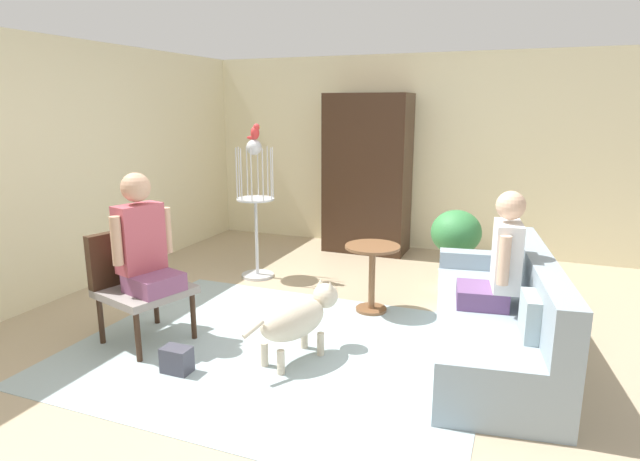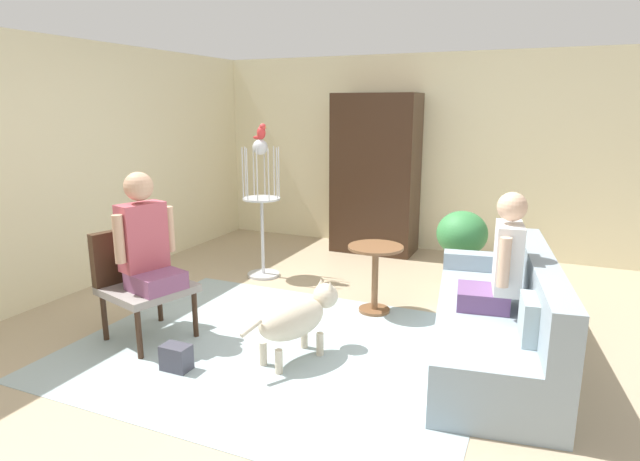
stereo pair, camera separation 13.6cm
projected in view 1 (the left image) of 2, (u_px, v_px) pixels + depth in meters
ground_plane at (304, 347)px, 4.20m from camera, size 7.99×7.99×0.00m
back_wall at (405, 153)px, 6.98m from camera, size 5.98×0.12×2.51m
left_wall at (57, 170)px, 5.17m from camera, size 0.12×7.26×2.51m
area_rug at (277, 349)px, 4.14m from camera, size 3.11×2.48×0.01m
couch at (498, 321)px, 3.98m from camera, size 1.10×2.17×0.80m
armchair at (136, 277)px, 4.26m from camera, size 0.76×0.76×0.89m
person_on_couch at (500, 260)px, 3.86m from camera, size 0.47×0.51×0.86m
person_on_armchair at (143, 241)px, 4.10m from camera, size 0.50×0.51×0.92m
round_end_table at (372, 268)px, 4.84m from camera, size 0.50×0.50×0.63m
dog at (297, 317)px, 3.93m from camera, size 0.50×0.86×0.55m
bird_cage_stand at (256, 207)px, 5.75m from camera, size 0.41×0.41×1.52m
parrot at (255, 132)px, 5.56m from camera, size 0.17×0.10×0.17m
potted_plant at (456, 240)px, 5.40m from camera, size 0.51×0.51×0.84m
armoire_cabinet at (367, 174)px, 6.80m from camera, size 1.06×0.56×2.02m
handbag at (177, 360)px, 3.78m from camera, size 0.21×0.14×0.19m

